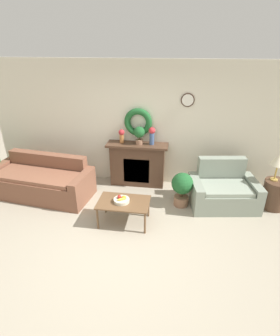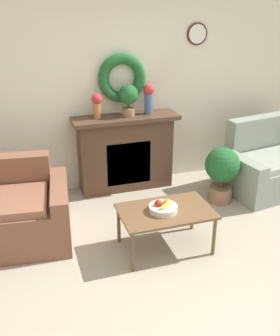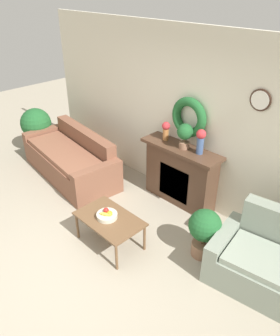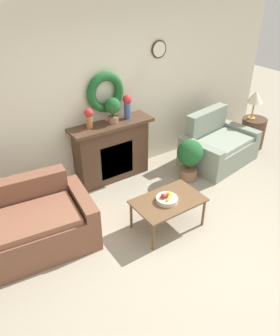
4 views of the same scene
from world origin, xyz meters
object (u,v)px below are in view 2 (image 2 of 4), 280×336
object	(u,v)px
coffee_table	(166,214)
vase_on_mantel_left	(97,104)
fireplace	(125,152)
vase_on_mantel_right	(149,96)
potted_plant_floor_by_loveseat	(222,170)
loveseat_right	(270,166)
fruit_bowl	(163,208)
potted_plant_on_mantel	(128,97)

from	to	relation	value
coffee_table	vase_on_mantel_left	xyz separation A→B (m)	(-0.34, 1.48, 0.77)
vase_on_mantel_left	coffee_table	bearing A→B (deg)	-77.17
fireplace	vase_on_mantel_right	size ratio (longest dim) A/B	3.53
vase_on_mantel_left	potted_plant_floor_by_loveseat	size ratio (longest dim) A/B	0.43
loveseat_right	vase_on_mantel_right	world-z (taller)	vase_on_mantel_right
fireplace	loveseat_right	size ratio (longest dim) A/B	0.95
fruit_bowl	potted_plant_floor_by_loveseat	world-z (taller)	potted_plant_floor_by_loveseat
vase_on_mantel_right	potted_plant_floor_by_loveseat	size ratio (longest dim) A/B	0.54
vase_on_mantel_right	loveseat_right	bearing A→B (deg)	-20.94
fruit_bowl	potted_plant_on_mantel	world-z (taller)	potted_plant_on_mantel
coffee_table	vase_on_mantel_left	size ratio (longest dim) A/B	3.03
potted_plant_on_mantel	potted_plant_floor_by_loveseat	distance (m)	1.45
vase_on_mantel_right	coffee_table	bearing A→B (deg)	-102.26
vase_on_mantel_right	fireplace	bearing A→B (deg)	-178.96
coffee_table	vase_on_mantel_right	xyz separation A→B (m)	(0.32, 1.48, 0.81)
loveseat_right	fireplace	bearing A→B (deg)	153.66
potted_plant_on_mantel	fireplace	bearing A→B (deg)	161.58
coffee_table	vase_on_mantel_right	world-z (taller)	vase_on_mantel_right
vase_on_mantel_left	vase_on_mantel_right	bearing A→B (deg)	0.00
fruit_bowl	fireplace	bearing A→B (deg)	88.41
vase_on_mantel_left	potted_plant_on_mantel	size ratio (longest dim) A/B	0.77
fireplace	fruit_bowl	world-z (taller)	fireplace
fireplace	potted_plant_on_mantel	size ratio (longest dim) A/B	3.44
fireplace	coffee_table	distance (m)	1.48
vase_on_mantel_left	vase_on_mantel_right	world-z (taller)	vase_on_mantel_right
fruit_bowl	potted_plant_on_mantel	bearing A→B (deg)	86.72
fireplace	potted_plant_on_mantel	xyz separation A→B (m)	(0.04, -0.01, 0.73)
coffee_table	potted_plant_on_mantel	size ratio (longest dim) A/B	2.35
loveseat_right	potted_plant_floor_by_loveseat	size ratio (longest dim) A/B	1.99
fruit_bowl	potted_plant_on_mantel	distance (m)	1.65
potted_plant_on_mantel	vase_on_mantel_right	bearing A→B (deg)	4.24
vase_on_mantel_left	fireplace	bearing A→B (deg)	-0.94
vase_on_mantel_right	potted_plant_floor_by_loveseat	distance (m)	1.29
loveseat_right	coffee_table	world-z (taller)	loveseat_right
fruit_bowl	vase_on_mantel_left	world-z (taller)	vase_on_mantel_left
vase_on_mantel_left	vase_on_mantel_right	size ratio (longest dim) A/B	0.80
potted_plant_floor_by_loveseat	fireplace	bearing A→B (deg)	143.69
vase_on_mantel_right	potted_plant_on_mantel	bearing A→B (deg)	-175.76
fireplace	potted_plant_on_mantel	bearing A→B (deg)	-18.42
fireplace	fruit_bowl	distance (m)	1.48
fireplace	loveseat_right	world-z (taller)	fireplace
loveseat_right	vase_on_mantel_right	xyz separation A→B (m)	(-1.51, 0.58, 0.91)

